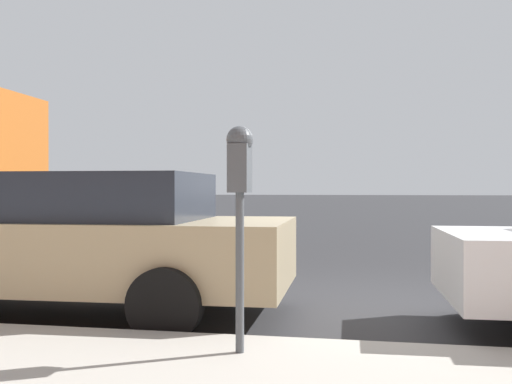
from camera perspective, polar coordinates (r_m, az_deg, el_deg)
The scene contains 3 objects.
ground_plane at distance 6.93m, azimuth 11.22°, elevation -10.48°, with size 220.00×220.00×0.00m, color #2B2B2D.
parking_meter at distance 4.21m, azimuth -1.55°, elevation 1.22°, with size 0.21×0.19×1.60m.
car_tan at distance 6.54m, azimuth -18.83°, elevation -4.25°, with size 2.18×5.05×1.46m.
Camera 1 is at (-6.81, 0.05, 1.30)m, focal length 42.00 mm.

